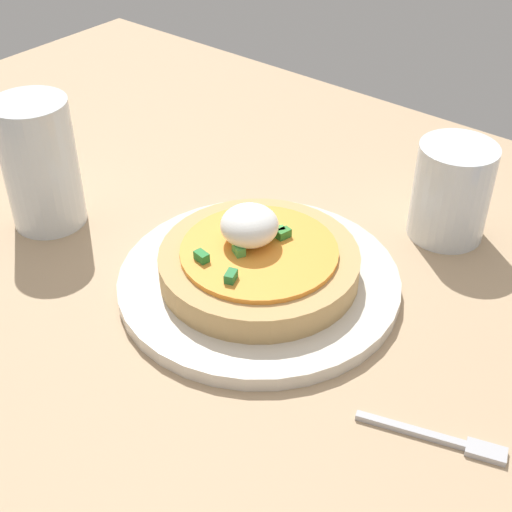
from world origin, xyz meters
The scene contains 6 objects.
dining_table centered at (0.00, 0.00, 1.32)cm, with size 126.41×69.40×2.64cm, color tan.
plate centered at (-0.35, -6.15, 3.30)cm, with size 25.05×25.05×1.33cm, color silver.
pizza centered at (-0.44, -6.12, 5.67)cm, with size 17.59×17.59×6.34cm.
cup_near centered at (8.95, 11.98, 6.98)cm, with size 7.38×7.38×9.60cm.
cup_far centered at (-23.14, -11.06, 8.62)cm, with size 7.22×7.22×12.99cm.
fork centered at (20.91, -11.36, 2.89)cm, with size 10.45×4.28×0.50cm.
Camera 1 is at (31.04, -44.97, 43.71)cm, focal length 50.37 mm.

